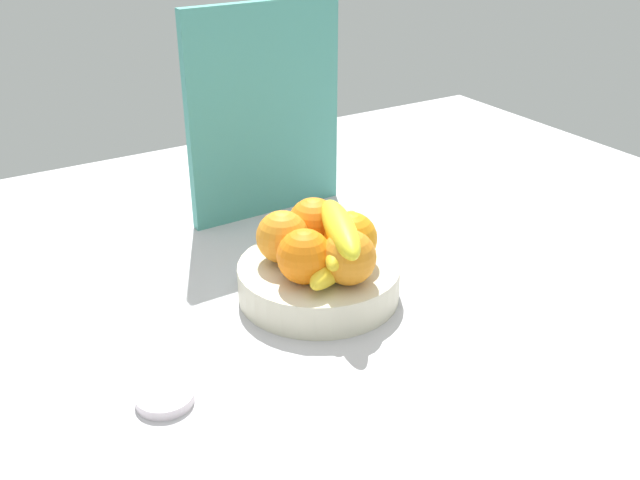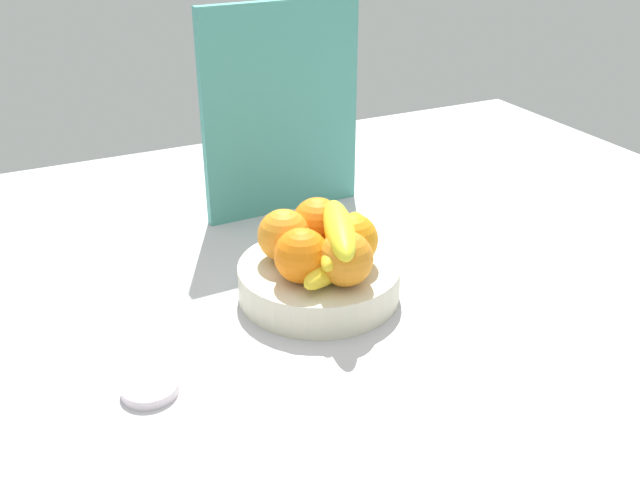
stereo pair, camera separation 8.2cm
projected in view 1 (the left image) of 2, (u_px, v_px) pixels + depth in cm
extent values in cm
cube|color=#B9B7BB|center=(302.00, 310.00, 102.42)|extent=(180.00, 140.00, 3.00)
cylinder|color=beige|center=(320.00, 281.00, 101.65)|extent=(22.76, 22.76, 4.97)
sphere|color=orange|center=(282.00, 237.00, 100.25)|extent=(7.42, 7.42, 7.42)
sphere|color=orange|center=(304.00, 256.00, 95.11)|extent=(7.42, 7.42, 7.42)
sphere|color=orange|center=(348.00, 257.00, 94.85)|extent=(7.42, 7.42, 7.42)
sphere|color=orange|center=(351.00, 238.00, 99.82)|extent=(7.42, 7.42, 7.42)
sphere|color=orange|center=(314.00, 223.00, 104.24)|extent=(7.42, 7.42, 7.42)
ellipsoid|color=yellow|center=(341.00, 259.00, 98.09)|extent=(16.46, 12.56, 4.00)
ellipsoid|color=yellow|center=(343.00, 239.00, 98.54)|extent=(14.46, 15.21, 4.00)
ellipsoid|color=yellow|center=(340.00, 228.00, 96.50)|extent=(9.77, 17.31, 4.00)
cube|color=teal|center=(265.00, 113.00, 120.86)|extent=(28.04, 2.57, 36.00)
cylinder|color=white|center=(165.00, 398.00, 81.90)|extent=(6.62, 6.62, 1.20)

